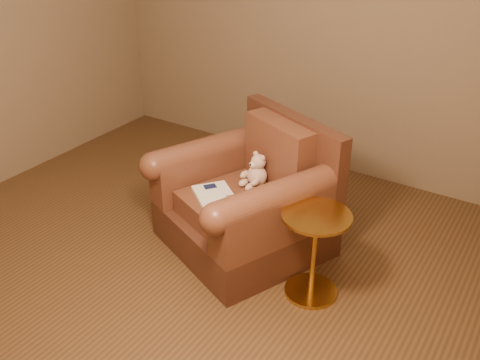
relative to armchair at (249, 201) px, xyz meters
The scene contains 6 objects.
floor 0.72m from the armchair, 120.56° to the right, with size 4.00×4.00×0.00m, color #53371C.
room 1.50m from the armchair, 120.56° to the right, with size 4.02×4.02×2.71m.
armchair is the anchor object (origin of this frame).
teddy_bear 0.20m from the armchair, 93.54° to the left, with size 0.18×0.21×0.25m.
guidebook 0.28m from the armchair, 116.12° to the right, with size 0.47×0.44×0.03m.
side_table 0.68m from the armchair, 22.36° to the right, with size 0.42×0.42×0.59m.
Camera 1 is at (2.01, -2.21, 2.29)m, focal length 40.00 mm.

